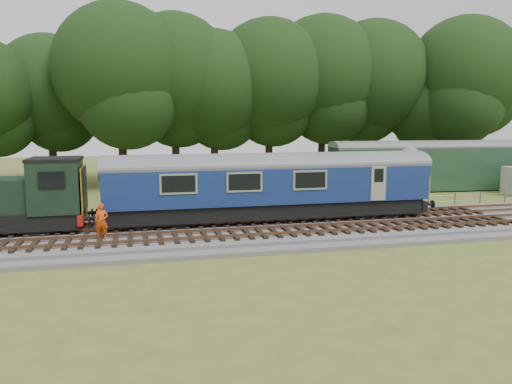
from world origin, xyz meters
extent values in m
plane|color=#495720|center=(0.00, 0.00, 0.00)|extent=(120.00, 120.00, 0.00)
cube|color=#4C4C4F|center=(0.00, 0.00, 0.17)|extent=(70.00, 7.00, 0.35)
cube|color=brown|center=(0.00, 0.68, 0.49)|extent=(66.50, 0.07, 0.14)
cube|color=brown|center=(0.00, 2.12, 0.49)|extent=(66.50, 0.07, 0.14)
cube|color=brown|center=(0.00, -2.32, 0.49)|extent=(66.50, 0.07, 0.14)
cube|color=brown|center=(0.00, -0.88, 0.49)|extent=(66.50, 0.07, 0.14)
cube|color=black|center=(4.11, 1.40, 1.06)|extent=(17.46, 2.52, 0.85)
cube|color=navy|center=(4.11, 1.40, 2.48)|extent=(18.00, 2.80, 2.05)
cube|color=yellow|center=(13.13, 1.40, 2.11)|extent=(0.06, 2.74, 1.30)
cube|color=black|center=(10.11, 1.40, 0.86)|extent=(2.60, 2.00, 0.55)
cube|color=black|center=(-1.89, 1.40, 0.86)|extent=(2.60, 2.00, 0.55)
cube|color=black|center=(-7.09, 1.40, 2.66)|extent=(2.40, 2.55, 2.60)
cube|color=#A7130C|center=(-5.91, 1.40, 1.06)|extent=(0.25, 2.60, 0.55)
cube|color=yellow|center=(-5.77, 1.40, 2.46)|extent=(0.06, 2.55, 2.30)
imported|color=#DC440B|center=(-4.81, -1.01, 1.21)|extent=(0.63, 0.42, 1.73)
cube|color=#16321F|center=(20.44, 12.26, 1.92)|extent=(16.32, 3.76, 3.64)
cube|color=#16321F|center=(19.88, 13.20, 1.28)|extent=(3.94, 3.94, 2.55)
cube|color=black|center=(19.88, 13.20, 2.65)|extent=(4.33, 4.33, 0.20)
camera|label=1|loc=(-3.04, -25.14, 5.99)|focal=35.00mm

